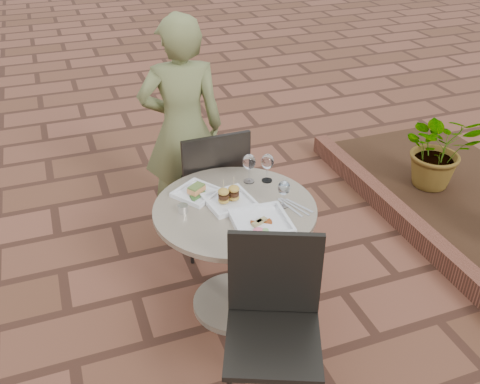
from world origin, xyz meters
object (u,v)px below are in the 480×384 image
object	(u,v)px
plate_tuna	(261,222)
chair_far	(212,182)
diner	(183,129)
plate_salmon	(197,192)
plate_sliders	(229,198)
cafe_table	(235,243)
chair_near	(274,312)

from	to	relation	value
plate_tuna	chair_far	bearing A→B (deg)	91.52
diner	plate_salmon	size ratio (longest dim) A/B	5.23
chair_far	plate_tuna	bearing A→B (deg)	90.61
plate_salmon	plate_tuna	xyz separation A→B (m)	(0.23, -0.40, 0.00)
plate_sliders	cafe_table	bearing A→B (deg)	-70.12
chair_near	diner	size ratio (longest dim) A/B	0.59
chair_far	plate_tuna	distance (m)	0.82
cafe_table	chair_near	xyz separation A→B (m)	(-0.04, -0.65, 0.07)
plate_tuna	diner	bearing A→B (deg)	95.58
chair_near	plate_tuna	size ratio (longest dim) A/B	3.05
chair_far	chair_near	world-z (taller)	same
diner	plate_sliders	size ratio (longest dim) A/B	5.71
diner	plate_tuna	bearing A→B (deg)	103.47
plate_sliders	plate_tuna	distance (m)	0.27
diner	plate_sliders	bearing A→B (deg)	99.32
cafe_table	plate_salmon	world-z (taller)	plate_salmon
diner	chair_near	bearing A→B (deg)	97.90
chair_near	plate_salmon	xyz separation A→B (m)	(-0.12, 0.84, 0.20)
cafe_table	plate_salmon	size ratio (longest dim) A/B	2.99
plate_salmon	plate_sliders	distance (m)	0.20
cafe_table	diner	distance (m)	0.99
chair_near	diner	world-z (taller)	diner
cafe_table	plate_tuna	distance (m)	0.34
plate_salmon	plate_tuna	size ratio (longest dim) A/B	0.99
chair_far	diner	size ratio (longest dim) A/B	0.59
chair_far	chair_near	size ratio (longest dim) A/B	1.00
cafe_table	chair_near	size ratio (longest dim) A/B	0.97
chair_near	plate_tuna	world-z (taller)	chair_near
plate_salmon	plate_sliders	world-z (taller)	plate_sliders
diner	plate_salmon	xyz separation A→B (m)	(-0.12, -0.75, -0.04)
plate_sliders	plate_tuna	xyz separation A→B (m)	(0.09, -0.25, -0.01)
cafe_table	plate_tuna	world-z (taller)	plate_tuna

